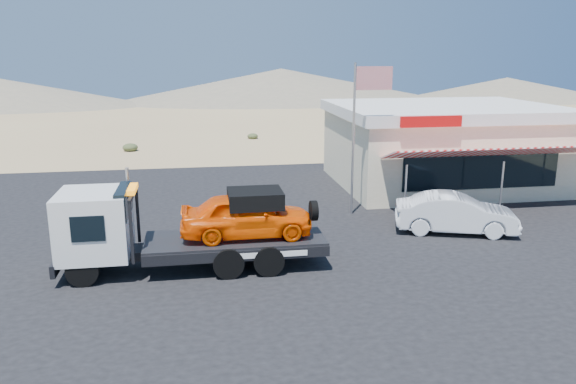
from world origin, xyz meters
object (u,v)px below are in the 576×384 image
white_sedan (456,214)px  flagpole (360,121)px  tow_truck (186,224)px  jerky_store (442,144)px

white_sedan → flagpole: 5.09m
tow_truck → jerky_store: jerky_store is taller
tow_truck → white_sedan: size_ratio=1.81×
white_sedan → flagpole: flagpole is taller
white_sedan → jerky_store: jerky_store is taller
white_sedan → jerky_store: 7.98m
white_sedan → flagpole: (-2.85, 2.92, 3.04)m
white_sedan → jerky_store: bearing=-2.4°
white_sedan → jerky_store: (2.72, 7.40, 1.26)m
jerky_store → flagpole: flagpole is taller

